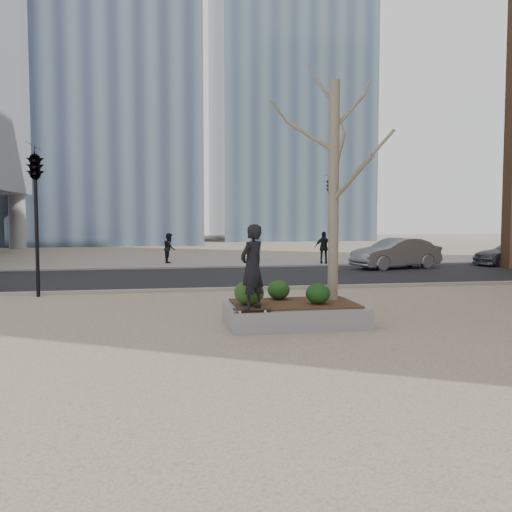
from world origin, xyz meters
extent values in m
plane|color=tan|center=(0.00, 0.00, 0.00)|extent=(120.00, 120.00, 0.00)
cube|color=black|center=(0.00, 10.00, 0.01)|extent=(60.00, 8.00, 0.02)
cube|color=gray|center=(0.00, 17.00, 0.01)|extent=(60.00, 6.00, 0.02)
cube|color=gray|center=(1.00, 0.00, 0.23)|extent=(3.00, 2.00, 0.45)
cube|color=#382314|center=(1.00, 0.00, 0.47)|extent=(2.70, 1.70, 0.04)
ellipsoid|color=#193811|center=(-0.05, -0.21, 0.77)|extent=(0.65, 0.65, 0.55)
ellipsoid|color=#183D13|center=(0.77, 0.52, 0.71)|extent=(0.52, 0.52, 0.44)
ellipsoid|color=black|center=(1.46, -0.31, 0.72)|extent=(0.54, 0.54, 0.46)
imported|color=black|center=(-0.10, -0.88, 1.39)|extent=(0.75, 0.73, 1.73)
imported|color=gray|center=(8.90, 12.29, 0.72)|extent=(4.46, 2.48, 1.39)
imported|color=black|center=(-1.27, 17.11, 0.79)|extent=(0.64, 0.79, 1.53)
imported|color=#486282|center=(3.34, 17.41, 0.89)|extent=(0.69, 1.14, 1.73)
imported|color=black|center=(6.41, 15.36, 0.83)|extent=(1.03, 0.69, 1.62)
camera|label=1|loc=(-2.08, -12.28, 2.41)|focal=40.00mm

